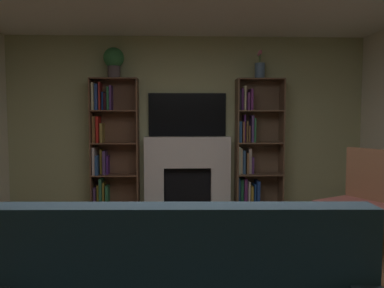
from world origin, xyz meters
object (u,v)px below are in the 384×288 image
(fireplace, at_px, (187,169))
(vase_with_flowers, at_px, (260,69))
(bookshelf_left, at_px, (109,143))
(bookshelf_right, at_px, (252,148))
(armchair, at_px, (364,200))
(tv, at_px, (187,115))
(potted_plant, at_px, (114,60))
(coffee_table, at_px, (178,270))

(fireplace, xyz_separation_m, vase_with_flowers, (1.09, -0.04, 1.52))
(bookshelf_left, height_order, bookshelf_right, same)
(vase_with_flowers, height_order, armchair, vase_with_flowers)
(tv, height_order, armchair, tv)
(fireplace, relative_size, bookshelf_right, 0.73)
(bookshelf_left, xyz_separation_m, bookshelf_right, (2.19, -0.01, -0.07))
(fireplace, xyz_separation_m, potted_plant, (-1.09, -0.04, 1.64))
(potted_plant, height_order, armchair, potted_plant)
(tv, xyz_separation_m, armchair, (1.74, -2.17, -0.87))
(fireplace, distance_m, vase_with_flowers, 1.87)
(bookshelf_left, bearing_deg, vase_with_flowers, -0.91)
(bookshelf_right, distance_m, vase_with_flowers, 1.19)
(bookshelf_right, bearing_deg, bookshelf_left, 179.75)
(potted_plant, bearing_deg, bookshelf_right, 0.75)
(potted_plant, bearing_deg, fireplace, 2.29)
(bookshelf_right, height_order, armchair, bookshelf_right)
(armchair, bearing_deg, fireplace, 129.75)
(bookshelf_left, bearing_deg, fireplace, 0.33)
(bookshelf_right, relative_size, potted_plant, 4.27)
(coffee_table, bearing_deg, armchair, 36.42)
(bookshelf_right, distance_m, armchair, 2.23)
(fireplace, relative_size, potted_plant, 3.13)
(bookshelf_left, height_order, coffee_table, bookshelf_left)
(vase_with_flowers, bearing_deg, armchair, -72.48)
(fireplace, bearing_deg, potted_plant, -177.71)
(armchair, height_order, coffee_table, armchair)
(vase_with_flowers, bearing_deg, tv, 173.77)
(bookshelf_right, height_order, coffee_table, bookshelf_right)
(vase_with_flowers, relative_size, coffee_table, 0.50)
(bookshelf_right, bearing_deg, armchair, -70.37)
(vase_with_flowers, bearing_deg, bookshelf_left, 179.09)
(fireplace, height_order, bookshelf_left, bookshelf_left)
(fireplace, relative_size, armchair, 1.37)
(bookshelf_left, relative_size, potted_plant, 4.27)
(tv, bearing_deg, bookshelf_left, -175.99)
(bookshelf_left, bearing_deg, armchair, -35.45)
(tv, bearing_deg, potted_plant, -173.73)
(vase_with_flowers, bearing_deg, coffee_table, -109.95)
(bookshelf_left, distance_m, coffee_table, 3.68)
(armchair, distance_m, coffee_table, 2.36)
(bookshelf_right, height_order, vase_with_flowers, vase_with_flowers)
(coffee_table, bearing_deg, potted_plant, 105.14)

